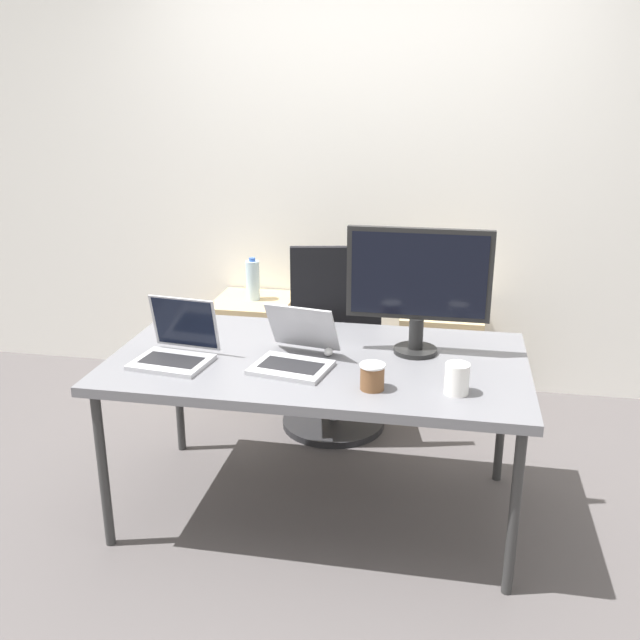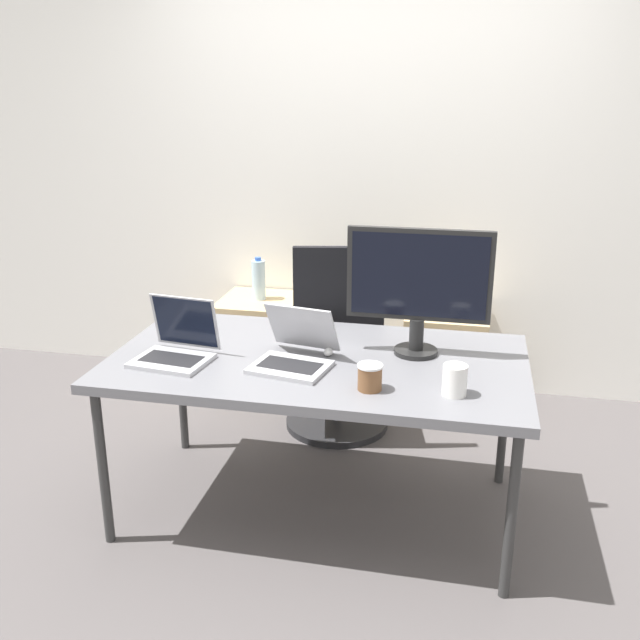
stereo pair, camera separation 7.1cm
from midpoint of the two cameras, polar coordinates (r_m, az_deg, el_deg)
The scene contains 13 objects.
ground_plane at distance 3.28m, azimuth 0.47°, elevation -14.86°, with size 14.00×14.00×0.00m, color #514C4C.
wall_back at distance 4.25m, azimuth 4.71°, elevation 11.71°, with size 10.00×0.05×2.60m.
desk at distance 2.96m, azimuth 0.50°, elevation -3.83°, with size 1.71×0.93×0.72m.
office_chair at distance 3.76m, azimuth 1.97°, elevation -3.46°, with size 0.57×0.60×1.07m.
cabinet_left at distance 4.36m, azimuth -4.34°, elevation -1.87°, with size 0.46×0.47×0.57m.
cabinet_right at distance 4.20m, azimuth 10.47°, elevation -2.98°, with size 0.46×0.47×0.57m.
water_bottle at distance 4.24m, azimuth -4.46°, elevation 3.24°, with size 0.08×0.08×0.25m.
laptop_left at distance 2.97m, azimuth -10.75°, elevation -2.15°, with size 0.32×0.31×0.25m.
laptop_right at distance 2.86m, azimuth -1.36°, elevation -2.66°, with size 0.33×0.39×0.23m.
monitor at distance 2.93m, azimuth 8.59°, elevation 2.80°, with size 0.59×0.18×0.53m.
mouse at distance 2.96m, azimuth 1.35°, elevation -2.57°, with size 0.04×0.06×0.03m.
coffee_cup_white at distance 2.64m, azimuth 11.49°, elevation -4.74°, with size 0.09×0.09×0.12m.
coffee_cup_brown at distance 2.64m, azimuth 4.78°, elevation -4.58°, with size 0.10×0.10×0.10m.
Camera 2 is at (0.58, -2.67, 1.82)m, focal length 40.00 mm.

